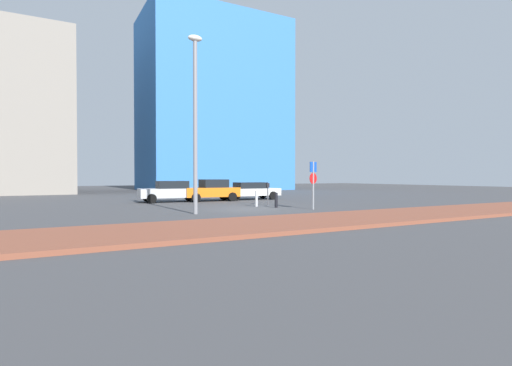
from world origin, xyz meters
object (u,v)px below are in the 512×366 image
(parked_car_white, at_px, (250,190))
(traffic_bollard_mid, at_px, (276,200))
(parked_car_orange, at_px, (211,190))
(parking_meter, at_px, (268,191))
(traffic_bollard_near, at_px, (256,199))
(parking_sign_post, at_px, (313,179))
(street_lamp, at_px, (195,111))
(parked_car_silver, at_px, (171,191))

(parked_car_white, bearing_deg, traffic_bollard_mid, -106.67)
(parked_car_orange, height_order, parking_meter, parked_car_orange)
(parking_meter, relative_size, traffic_bollard_near, 1.47)
(parked_car_white, bearing_deg, parked_car_orange, -176.16)
(parking_sign_post, height_order, street_lamp, street_lamp)
(parked_car_silver, height_order, parked_car_orange, parked_car_orange)
(parked_car_white, xyz_separation_m, traffic_bollard_near, (-2.91, -6.39, -0.24))
(street_lamp, bearing_deg, parking_sign_post, -5.42)
(parked_car_orange, relative_size, parking_meter, 2.96)
(parked_car_white, relative_size, street_lamp, 0.55)
(traffic_bollard_mid, bearing_deg, parked_car_silver, 117.47)
(parking_meter, bearing_deg, street_lamp, -151.68)
(parking_meter, distance_m, street_lamp, 7.78)
(parked_car_silver, bearing_deg, parked_car_orange, -4.29)
(parked_car_silver, height_order, parking_meter, parked_car_silver)
(parking_meter, xyz_separation_m, traffic_bollard_mid, (-0.46, -1.76, -0.47))
(parking_sign_post, bearing_deg, parked_car_silver, 117.81)
(parked_car_silver, xyz_separation_m, traffic_bollard_near, (3.35, -6.38, -0.29))
(parked_car_white, distance_m, traffic_bollard_mid, 7.98)
(traffic_bollard_near, bearing_deg, parked_car_silver, 117.67)
(parked_car_white, xyz_separation_m, parking_meter, (-1.83, -5.88, 0.19))
(parked_car_silver, xyz_separation_m, parking_meter, (4.43, -5.88, 0.14))
(parking_sign_post, bearing_deg, parked_car_white, 83.13)
(traffic_bollard_near, xyz_separation_m, traffic_bollard_mid, (0.62, -1.25, -0.04))
(parked_car_silver, bearing_deg, parking_meter, -53.00)
(street_lamp, bearing_deg, parked_car_white, 49.60)
(parked_car_white, xyz_separation_m, traffic_bollard_mid, (-2.29, -7.64, -0.28))
(parked_car_white, bearing_deg, street_lamp, -130.40)
(parked_car_orange, height_order, parking_sign_post, parking_sign_post)
(parked_car_silver, distance_m, traffic_bollard_mid, 8.61)
(parked_car_silver, distance_m, parked_car_white, 6.26)
(parked_car_silver, bearing_deg, street_lamp, -99.05)
(parked_car_silver, relative_size, street_lamp, 0.53)
(traffic_bollard_mid, bearing_deg, parked_car_orange, 98.10)
(parked_car_orange, xyz_separation_m, parking_sign_post, (2.18, -9.44, 0.85))
(parking_sign_post, distance_m, parking_meter, 3.91)
(parking_meter, relative_size, street_lamp, 0.16)
(parked_car_orange, distance_m, traffic_bollard_mid, 7.50)
(parked_car_silver, distance_m, street_lamp, 10.05)
(parked_car_orange, height_order, traffic_bollard_mid, parked_car_orange)
(parked_car_white, relative_size, parking_sign_post, 1.78)
(parking_meter, bearing_deg, traffic_bollard_mid, -104.61)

